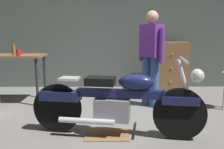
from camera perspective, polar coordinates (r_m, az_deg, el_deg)
name	(u,v)px	position (r m, az deg, el deg)	size (l,w,h in m)	color
ground_plane	(111,132)	(3.30, -0.26, -13.28)	(12.00, 12.00, 0.00)	gray
back_wall	(111,22)	(5.85, -0.35, 12.23)	(8.00, 0.12, 3.10)	#56605B
workbench	(8,61)	(4.86, -23.23, 2.98)	(1.30, 0.64, 0.90)	brown
motorcycle	(117,101)	(3.04, 1.29, -6.32)	(2.17, 0.68, 1.00)	black
person_standing	(151,54)	(4.30, 9.18, 4.71)	(0.40, 0.48, 1.67)	#395B98
wooden_dresser	(169,67)	(5.54, 13.20, 1.76)	(0.80, 0.47, 1.10)	brown
drip_tray	(107,135)	(3.19, -1.15, -13.97)	(0.56, 0.40, 0.01)	olive
mug_red_diner	(19,53)	(4.51, -21.10, 4.83)	(0.11, 0.08, 0.11)	red
bottle	(14,50)	(4.67, -22.13, 5.40)	(0.06, 0.06, 0.24)	olive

